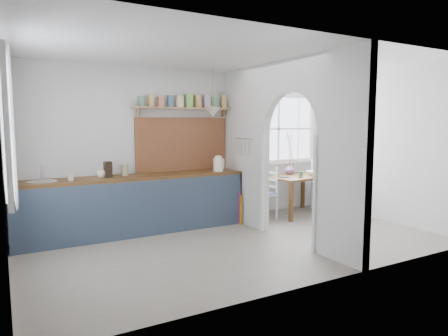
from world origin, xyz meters
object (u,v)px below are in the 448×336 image
chair_right (327,184)px  vase (290,169)px  kettle (218,163)px  dining_table (297,195)px  chair_left (261,193)px

chair_right → vase: 0.89m
kettle → chair_right: bearing=-21.5°
dining_table → vase: (0.01, 0.26, 0.46)m
chair_left → vase: size_ratio=4.93×
chair_left → vase: chair_left is taller
chair_right → vase: bearing=73.7°
dining_table → vase: 0.53m
kettle → vase: 1.67m
chair_left → kettle: size_ratio=3.58×
chair_right → vase: chair_right is taller
dining_table → kettle: size_ratio=4.43×
chair_right → kettle: bearing=85.5°
chair_right → kettle: size_ratio=3.78×
dining_table → kettle: (-1.64, 0.10, 0.67)m
dining_table → chair_right: 0.83m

